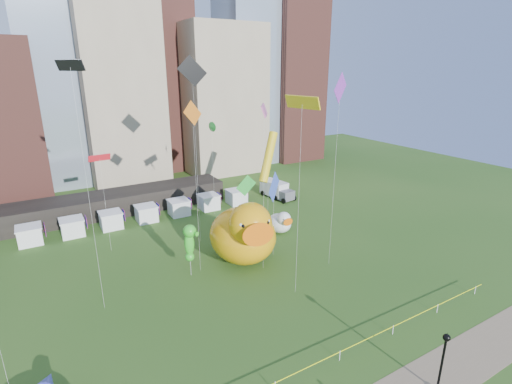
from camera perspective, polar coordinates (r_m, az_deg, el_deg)
skyline at (r=80.01m, az=-21.31°, el=16.69°), size 101.00×23.00×68.00m
pavilion at (r=63.49m, az=-21.75°, el=-1.77°), size 38.00×6.00×3.20m
vendor_tents at (r=58.96m, az=-15.91°, el=-3.15°), size 33.24×2.80×2.40m
caution_tape at (r=30.02m, az=2.85°, el=-26.56°), size 50.00×0.06×0.90m
big_duck at (r=44.17m, az=-1.75°, el=-6.08°), size 9.21×11.14×8.03m
small_duck at (r=52.85m, az=3.62°, el=-4.49°), size 3.27×4.32×3.28m
seahorse_green at (r=41.77m, az=-9.84°, el=-7.03°), size 1.87×2.07×5.97m
seahorse_purple at (r=45.37m, az=-5.12°, el=-6.57°), size 1.31×1.53×4.27m
lamppost at (r=31.21m, az=25.98°, el=-21.04°), size 0.51×0.51×4.88m
box_truck at (r=66.94m, az=3.01°, el=0.39°), size 3.40×6.86×2.80m
kite_1 at (r=38.98m, az=1.23°, el=11.91°), size 2.55×3.38×18.22m
kite_2 at (r=34.44m, az=-25.80°, el=16.21°), size 1.93×2.50×22.29m
kite_3 at (r=42.65m, az=-1.47°, el=0.80°), size 2.40×0.29×10.43m
kite_4 at (r=34.41m, az=6.86°, el=12.92°), size 1.26×3.74×19.39m
kite_5 at (r=44.07m, az=2.69°, el=0.68°), size 2.86×2.20×10.44m
kite_6 at (r=39.16m, az=-9.35°, el=10.88°), size 2.30×1.05×18.66m
kite_7 at (r=40.67m, az=12.35°, el=14.35°), size 2.79×1.33×21.28m
kite_8 at (r=47.86m, az=-22.17°, el=4.63°), size 2.47×0.64×12.17m
kite_10 at (r=46.46m, az=-9.42°, el=16.90°), size 3.48×0.43×23.05m
kite_11 at (r=56.48m, az=-6.58°, el=9.51°), size 0.29×1.42×14.22m
kite_12 at (r=58.23m, az=1.84°, el=5.19°), size 4.48×3.32×12.54m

